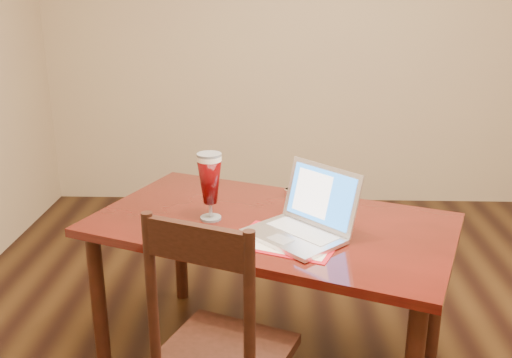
{
  "coord_description": "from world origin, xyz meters",
  "views": [
    {
      "loc": [
        -0.49,
        -1.86,
        1.62
      ],
      "look_at": [
        -0.57,
        0.33,
        0.89
      ],
      "focal_mm": 40.0,
      "sensor_mm": 36.0,
      "label": 1
    }
  ],
  "objects": [
    {
      "name": "dining_table",
      "position": [
        -0.51,
        0.36,
        0.62
      ],
      "size": [
        1.68,
        1.32,
        0.98
      ],
      "rotation": [
        0.0,
        0.0,
        -0.38
      ],
      "color": "#4B0E0A",
      "rests_on": "ground"
    },
    {
      "name": "dining_chair",
      "position": [
        -0.67,
        -0.23,
        0.46
      ],
      "size": [
        0.54,
        0.52,
        0.98
      ],
      "rotation": [
        0.0,
        0.0,
        -0.38
      ],
      "color": "black",
      "rests_on": "ground"
    }
  ]
}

